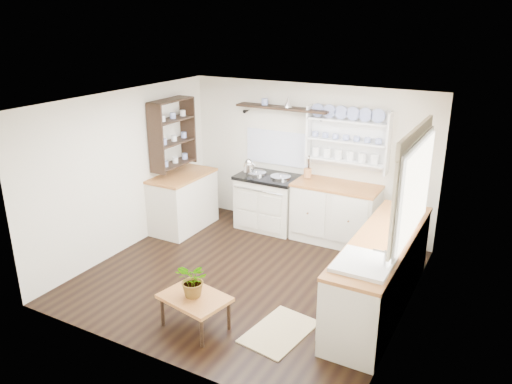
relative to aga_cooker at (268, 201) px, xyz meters
The scene contains 19 objects.
floor 1.71m from the aga_cooker, 71.52° to the right, with size 4.00×3.80×0.01m, color black.
wall_back 0.94m from the aga_cooker, 32.20° to the left, with size 4.00×0.02×2.30m, color silver.
wall_right 3.06m from the aga_cooker, 31.87° to the right, with size 0.02×3.80×2.30m, color silver.
wall_left 2.27m from the aga_cooker, 133.23° to the right, with size 0.02×3.80×2.30m, color silver.
ceiling 2.49m from the aga_cooker, 71.52° to the right, with size 4.00×3.80×0.01m, color white.
window 3.06m from the aga_cooker, 29.85° to the right, with size 0.08×1.55×1.22m.
aga_cooker is the anchor object (origin of this frame).
back_cabinets 1.12m from the aga_cooker, ahead, with size 1.27×0.63×0.90m.
right_cabinets 2.67m from the aga_cooker, 33.45° to the right, with size 0.62×2.43×0.90m.
belfast_sink 3.16m from the aga_cooker, 44.93° to the right, with size 0.55×0.60×0.45m.
left_cabinets 1.35m from the aga_cooker, 150.33° to the right, with size 0.62×1.13×0.90m.
plate_rack 1.64m from the aga_cooker, 14.04° to the left, with size 1.20×0.22×0.90m.
high_shelf 1.48m from the aga_cooker, 59.04° to the left, with size 1.50×0.29×0.16m.
left_shelving 1.84m from the aga_cooker, 153.02° to the right, with size 0.28×0.80×1.05m, color black.
kettle 0.66m from the aga_cooker, 156.86° to the right, with size 0.17×0.17×0.21m, color silver, non-canonical shape.
utensil_crock 0.83m from the aga_cooker, 10.12° to the left, with size 0.12×0.12×0.14m, color #AF7140.
center_table 2.90m from the aga_cooker, 78.49° to the right, with size 0.80×0.64×0.39m.
potted_plant 2.90m from the aga_cooker, 78.49° to the right, with size 0.36×0.31×0.40m, color #3F7233.
floor_rug 2.90m from the aga_cooker, 60.03° to the right, with size 0.55×0.85×0.02m, color olive.
Camera 1 is at (2.89, -5.06, 3.26)m, focal length 35.00 mm.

